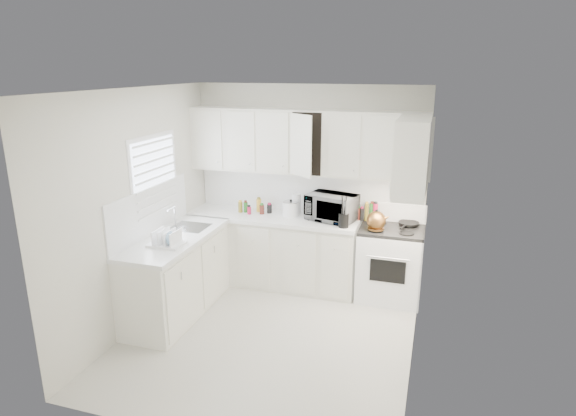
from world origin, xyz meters
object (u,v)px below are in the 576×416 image
at_px(tea_kettle, 376,219).
at_px(dish_rack, 166,237).
at_px(rice_cooker, 291,207).
at_px(microwave, 332,204).
at_px(stove, 391,254).
at_px(utensil_crock, 344,211).

height_order(tea_kettle, dish_rack, tea_kettle).
distance_m(tea_kettle, rice_cooker, 1.14).
xyz_separation_m(tea_kettle, microwave, (-0.58, 0.19, 0.08)).
distance_m(stove, tea_kettle, 0.54).
distance_m(stove, rice_cooker, 1.38).
bearing_deg(rice_cooker, stove, 4.09).
xyz_separation_m(stove, dish_rack, (-2.27, -1.38, 0.46)).
relative_size(microwave, rice_cooker, 2.75).
xyz_separation_m(microwave, rice_cooker, (-0.54, 0.03, -0.09)).
relative_size(rice_cooker, utensil_crock, 0.54).
bearing_deg(microwave, dish_rack, -121.96).
bearing_deg(tea_kettle, utensil_crock, -167.73).
bearing_deg(microwave, rice_cooker, -167.81).
xyz_separation_m(stove, utensil_crock, (-0.56, -0.22, 0.56)).
height_order(rice_cooker, dish_rack, rice_cooker).
bearing_deg(microwave, stove, 12.72).
xyz_separation_m(tea_kettle, rice_cooker, (-1.12, 0.21, -0.01)).
distance_m(utensil_crock, dish_rack, 2.07).
height_order(rice_cooker, utensil_crock, utensil_crock).
distance_m(stove, microwave, 0.95).
xyz_separation_m(stove, microwave, (-0.76, 0.03, 0.56)).
bearing_deg(tea_kettle, dish_rack, -145.64).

